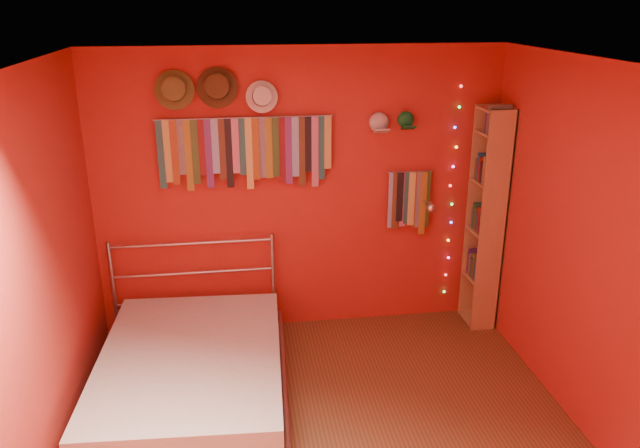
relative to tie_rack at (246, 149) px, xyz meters
name	(u,v)px	position (x,y,z in m)	size (l,w,h in m)	color
ground	(332,447)	(0.46, -1.68, -1.68)	(3.50, 3.50, 0.00)	brown
back_wall	(301,194)	(0.46, 0.07, -0.43)	(3.50, 0.02, 2.50)	maroon
right_wall	(602,262)	(2.21, -1.68, -0.43)	(0.02, 3.50, 2.50)	maroon
left_wall	(30,297)	(-1.29, -1.68, -0.43)	(0.02, 3.50, 2.50)	maroon
ceiling	(335,67)	(0.46, -1.68, 0.82)	(3.50, 3.50, 0.02)	white
tie_rack	(246,149)	(0.00, 0.00, 0.00)	(1.45, 0.03, 0.60)	#ADADB2
small_tie_rack	(410,199)	(1.42, 0.00, -0.50)	(0.40, 0.03, 0.59)	#ADADB2
fedora_olive	(174,89)	(-0.54, -0.03, 0.50)	(0.31, 0.17, 0.31)	brown
fedora_brown	(217,87)	(-0.21, -0.04, 0.51)	(0.33, 0.18, 0.32)	#49331A
fedora_white	(262,96)	(0.14, -0.03, 0.43)	(0.26, 0.14, 0.25)	silver
cap_white	(379,123)	(1.12, 0.01, 0.18)	(0.18, 0.22, 0.18)	beige
cap_green	(406,120)	(1.35, 0.01, 0.20)	(0.16, 0.20, 0.16)	#186F2D
fairy_lights	(452,195)	(1.81, 0.03, -0.49)	(0.06, 0.02, 1.94)	#FF3333
reading_lamp	(430,207)	(1.54, -0.19, -0.51)	(0.08, 0.33, 0.10)	#ADADB2
bookshelf	(490,218)	(2.11, -0.15, -0.66)	(0.25, 0.34, 2.00)	#A27E49
bed	(192,375)	(-0.49, -1.01, -1.46)	(1.51, 1.96, 0.93)	#ADADB2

